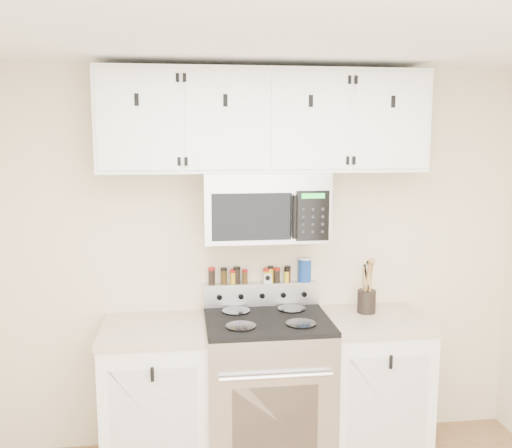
{
  "coord_description": "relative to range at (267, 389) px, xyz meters",
  "views": [
    {
      "loc": [
        -0.5,
        -1.92,
        2.06
      ],
      "look_at": [
        -0.07,
        1.45,
        1.53
      ],
      "focal_mm": 40.0,
      "sensor_mm": 36.0,
      "label": 1
    }
  ],
  "objects": [
    {
      "name": "spice_jar_1",
      "position": [
        -0.25,
        0.28,
        0.67
      ],
      "size": [
        0.04,
        0.04,
        0.11
      ],
      "color": "#3B2A0E",
      "rests_on": "range"
    },
    {
      "name": "spice_jar_8",
      "position": [
        0.18,
        0.28,
        0.66
      ],
      "size": [
        0.04,
        0.04,
        0.09
      ],
      "color": "yellow",
      "rests_on": "range"
    },
    {
      "name": "microwave",
      "position": [
        0.0,
        0.13,
        1.14
      ],
      "size": [
        0.76,
        0.44,
        0.42
      ],
      "color": "#9E9EA3",
      "rests_on": "back_wall"
    },
    {
      "name": "salt_canister",
      "position": [
        0.29,
        0.28,
        0.69
      ],
      "size": [
        0.09,
        0.09,
        0.16
      ],
      "color": "navy",
      "rests_on": "range"
    },
    {
      "name": "upper_cabinets",
      "position": [
        -0.0,
        0.15,
        1.66
      ],
      "size": [
        2.0,
        0.35,
        0.62
      ],
      "color": "white",
      "rests_on": "back_wall"
    },
    {
      "name": "spice_jar_5",
      "position": [
        0.03,
        0.28,
        0.66
      ],
      "size": [
        0.04,
        0.04,
        0.09
      ],
      "color": "gold",
      "rests_on": "range"
    },
    {
      "name": "spice_jar_3",
      "position": [
        -0.16,
        0.28,
        0.67
      ],
      "size": [
        0.04,
        0.04,
        0.11
      ],
      "color": "black",
      "rests_on": "range"
    },
    {
      "name": "base_cabinet_left",
      "position": [
        -0.69,
        0.02,
        -0.03
      ],
      "size": [
        0.64,
        0.62,
        0.92
      ],
      "color": "white",
      "rests_on": "floor"
    },
    {
      "name": "utensil_crock",
      "position": [
        0.67,
        0.12,
        0.52
      ],
      "size": [
        0.12,
        0.12,
        0.35
      ],
      "color": "black",
      "rests_on": "base_cabinet_right"
    },
    {
      "name": "spice_jar_4",
      "position": [
        -0.11,
        0.28,
        0.66
      ],
      "size": [
        0.04,
        0.04,
        0.09
      ],
      "color": "#452C10",
      "rests_on": "range"
    },
    {
      "name": "ceiling",
      "position": [
        0.0,
        -1.43,
        2.01
      ],
      "size": [
        3.5,
        3.5,
        0.01
      ],
      "primitive_type": "cube",
      "color": "white",
      "rests_on": "back_wall"
    },
    {
      "name": "spice_jar_9",
      "position": [
        0.18,
        0.28,
        0.67
      ],
      "size": [
        0.04,
        0.04,
        0.11
      ],
      "color": "#411F0F",
      "rests_on": "range"
    },
    {
      "name": "spice_jar_7",
      "position": [
        0.11,
        0.28,
        0.66
      ],
      "size": [
        0.04,
        0.04,
        0.1
      ],
      "color": "black",
      "rests_on": "range"
    },
    {
      "name": "spice_jar_0",
      "position": [
        -0.33,
        0.28,
        0.67
      ],
      "size": [
        0.04,
        0.04,
        0.11
      ],
      "color": "black",
      "rests_on": "range"
    },
    {
      "name": "back_wall",
      "position": [
        0.0,
        0.32,
        0.76
      ],
      "size": [
        3.5,
        0.01,
        2.5
      ],
      "primitive_type": "cube",
      "color": "beige",
      "rests_on": "floor"
    },
    {
      "name": "spice_jar_6",
      "position": [
        0.06,
        0.28,
        0.67
      ],
      "size": [
        0.04,
        0.04,
        0.11
      ],
      "color": "yellow",
      "rests_on": "range"
    },
    {
      "name": "base_cabinet_right",
      "position": [
        0.69,
        0.02,
        -0.03
      ],
      "size": [
        0.64,
        0.62,
        0.92
      ],
      "color": "white",
      "rests_on": "floor"
    },
    {
      "name": "range",
      "position": [
        0.0,
        0.0,
        0.0
      ],
      "size": [
        0.76,
        0.65,
        1.1
      ],
      "color": "#B7B7BA",
      "rests_on": "floor"
    },
    {
      "name": "kitchen_timer",
      "position": [
        0.04,
        0.28,
        0.64
      ],
      "size": [
        0.06,
        0.05,
        0.06
      ],
      "primitive_type": "cube",
      "rotation": [
        0.0,
        0.0,
        0.05
      ],
      "color": "silver",
      "rests_on": "range"
    },
    {
      "name": "spice_jar_2",
      "position": [
        -0.19,
        0.28,
        0.66
      ],
      "size": [
        0.04,
        0.04,
        0.09
      ],
      "color": "gold",
      "rests_on": "range"
    }
  ]
}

